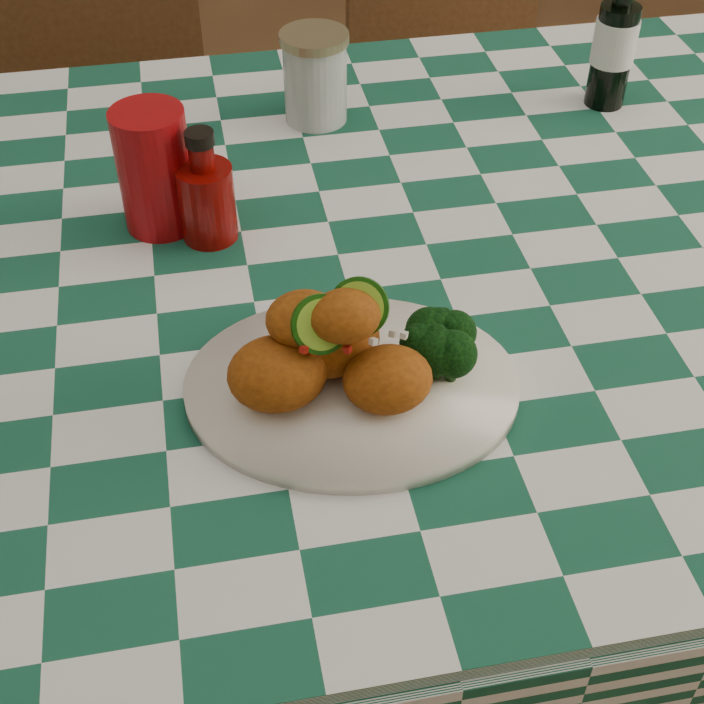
{
  "coord_description": "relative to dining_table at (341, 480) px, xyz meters",
  "views": [
    {
      "loc": [
        -0.15,
        -0.87,
        1.45
      ],
      "look_at": [
        -0.03,
        -0.22,
        0.84
      ],
      "focal_mm": 50.0,
      "sensor_mm": 36.0,
      "label": 1
    }
  ],
  "objects": [
    {
      "name": "beer_bottle",
      "position": [
        0.42,
        0.27,
        0.5
      ],
      "size": [
        0.07,
        0.07,
        0.21
      ],
      "primitive_type": null,
      "rotation": [
        0.0,
        0.0,
        0.36
      ],
      "color": "black",
      "rests_on": "dining_table"
    },
    {
      "name": "mason_jar",
      "position": [
        0.03,
        0.31,
        0.45
      ],
      "size": [
        0.11,
        0.11,
        0.12
      ],
      "primitive_type": null,
      "rotation": [
        0.0,
        0.0,
        0.33
      ],
      "color": "#B2BCBA",
      "rests_on": "dining_table"
    },
    {
      "name": "dining_table",
      "position": [
        0.0,
        0.0,
        0.0
      ],
      "size": [
        1.66,
        1.06,
        0.79
      ],
      "primitive_type": null,
      "color": "#16523B",
      "rests_on": "ground"
    },
    {
      "name": "broccoli_side",
      "position": [
        0.06,
        -0.21,
        0.44
      ],
      "size": [
        0.07,
        0.07,
        0.05
      ],
      "primitive_type": null,
      "color": "black",
      "rests_on": "plate"
    },
    {
      "name": "plate",
      "position": [
        -0.03,
        -0.22,
        0.4
      ],
      "size": [
        0.36,
        0.3,
        0.02
      ],
      "primitive_type": null,
      "rotation": [
        0.0,
        0.0,
        -0.17
      ],
      "color": "white",
      "rests_on": "dining_table"
    },
    {
      "name": "fried_chicken_pile",
      "position": [
        -0.03,
        -0.22,
        0.47
      ],
      "size": [
        0.17,
        0.13,
        0.11
      ],
      "primitive_type": null,
      "color": "#A24B0F",
      "rests_on": "plate"
    },
    {
      "name": "wooden_chair_left",
      "position": [
        -0.3,
        0.7,
        0.05
      ],
      "size": [
        0.4,
        0.42,
        0.88
      ],
      "primitive_type": null,
      "rotation": [
        0.0,
        0.0,
        0.0
      ],
      "color": "#472814",
      "rests_on": "ground"
    },
    {
      "name": "ground",
      "position": [
        0.0,
        0.0,
        -0.39
      ],
      "size": [
        5.0,
        5.0,
        0.0
      ],
      "primitive_type": "plane",
      "color": "brown",
      "rests_on": "ground"
    },
    {
      "name": "ketchup_bottle",
      "position": [
        -0.14,
        0.06,
        0.46
      ],
      "size": [
        0.08,
        0.08,
        0.13
      ],
      "primitive_type": null,
      "rotation": [
        0.0,
        0.0,
        0.41
      ],
      "color": "#650705",
      "rests_on": "dining_table"
    },
    {
      "name": "wooden_chair_right",
      "position": [
        0.38,
        0.76,
        0.03
      ],
      "size": [
        0.39,
        0.4,
        0.84
      ],
      "primitive_type": null,
      "rotation": [
        0.0,
        0.0,
        0.01
      ],
      "color": "#472814",
      "rests_on": "ground"
    },
    {
      "name": "red_tumbler",
      "position": [
        -0.19,
        0.1,
        0.47
      ],
      "size": [
        0.08,
        0.08,
        0.15
      ],
      "primitive_type": "cylinder",
      "rotation": [
        0.0,
        0.0,
        0.01
      ],
      "color": "#93080C",
      "rests_on": "dining_table"
    }
  ]
}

